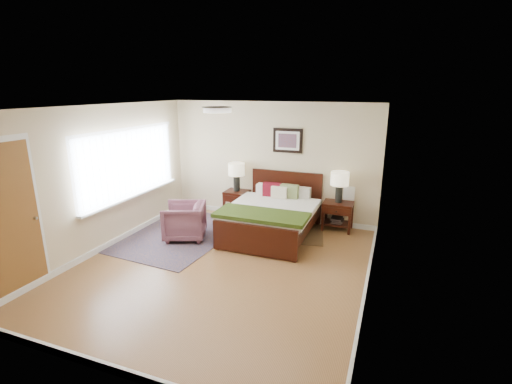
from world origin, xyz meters
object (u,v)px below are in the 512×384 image
armchair (184,221)px  rug_persian (180,234)px  bed (272,211)px  lamp_right (340,181)px  nightstand_left (236,197)px  nightstand_right (338,213)px  lamp_left (237,172)px

armchair → rug_persian: size_ratio=0.29×
bed → armchair: bed is taller
lamp_right → armchair: (-2.64, -1.47, -0.67)m
nightstand_left → nightstand_right: 2.20m
nightstand_right → rug_persian: 3.14m
bed → nightstand_left: (-1.07, 0.72, -0.02)m
nightstand_right → lamp_left: size_ratio=0.95×
lamp_right → rug_persian: (-2.83, -1.34, -1.00)m
bed → nightstand_left: bed is taller
bed → lamp_left: size_ratio=3.23×
armchair → rug_persian: (-0.19, 0.13, -0.34)m
bed → nightstand_right: 1.35m
lamp_left → lamp_right: size_ratio=1.00×
nightstand_left → lamp_right: size_ratio=0.98×
nightstand_left → rug_persian: nightstand_left is taller
nightstand_right → armchair: (-2.64, -1.45, -0.02)m
bed → lamp_right: 1.45m
nightstand_right → lamp_right: size_ratio=0.95×
nightstand_right → nightstand_left: bearing=-179.8°
bed → lamp_left: 1.40m
lamp_left → rug_persian: size_ratio=0.23×
lamp_left → lamp_right: 2.19m
bed → lamp_left: bearing=145.2°
rug_persian → nightstand_left: bearing=68.4°
armchair → lamp_left: bearing=141.8°
nightstand_right → rug_persian: size_ratio=0.22×
rug_persian → bed: bearing=23.6°
lamp_right → rug_persian: size_ratio=0.23×
bed → lamp_right: (1.13, 0.74, 0.52)m
nightstand_left → lamp_right: bearing=0.5°
lamp_left → armchair: lamp_left is taller
nightstand_left → lamp_left: lamp_left is taller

